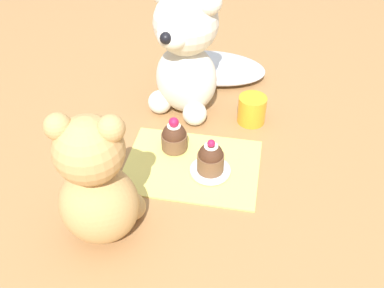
% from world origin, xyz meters
% --- Properties ---
extents(ground_plane, '(4.00, 4.00, 0.00)m').
position_xyz_m(ground_plane, '(0.00, 0.00, 0.00)').
color(ground_plane, '#9E7042').
extents(knitted_placemat, '(0.25, 0.19, 0.01)m').
position_xyz_m(knitted_placemat, '(0.00, 0.00, 0.00)').
color(knitted_placemat, '#E0D166').
rests_on(knitted_placemat, ground_plane).
extents(tulle_cloth, '(0.26, 0.15, 0.04)m').
position_xyz_m(tulle_cloth, '(-0.01, 0.33, 0.02)').
color(tulle_cloth, silver).
rests_on(tulle_cloth, ground_plane).
extents(teddy_bear_cream, '(0.16, 0.16, 0.28)m').
position_xyz_m(teddy_bear_cream, '(-0.05, 0.18, 0.14)').
color(teddy_bear_cream, silver).
rests_on(teddy_bear_cream, ground_plane).
extents(teddy_bear_tan, '(0.14, 0.13, 0.24)m').
position_xyz_m(teddy_bear_tan, '(-0.11, -0.18, 0.11)').
color(teddy_bear_tan, tan).
rests_on(teddy_bear_tan, ground_plane).
extents(cupcake_near_cream_bear, '(0.05, 0.05, 0.07)m').
position_xyz_m(cupcake_near_cream_bear, '(-0.04, 0.04, 0.03)').
color(cupcake_near_cream_bear, brown).
rests_on(cupcake_near_cream_bear, knitted_placemat).
extents(saucer_plate, '(0.08, 0.08, 0.01)m').
position_xyz_m(saucer_plate, '(0.04, -0.01, 0.01)').
color(saucer_plate, silver).
rests_on(saucer_plate, knitted_placemat).
extents(cupcake_near_tan_bear, '(0.05, 0.05, 0.07)m').
position_xyz_m(cupcake_near_tan_bear, '(0.04, -0.01, 0.04)').
color(cupcake_near_tan_bear, brown).
rests_on(cupcake_near_tan_bear, saucer_plate).
extents(juice_glass, '(0.06, 0.06, 0.06)m').
position_xyz_m(juice_glass, '(0.10, 0.16, 0.03)').
color(juice_glass, orange).
rests_on(juice_glass, ground_plane).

